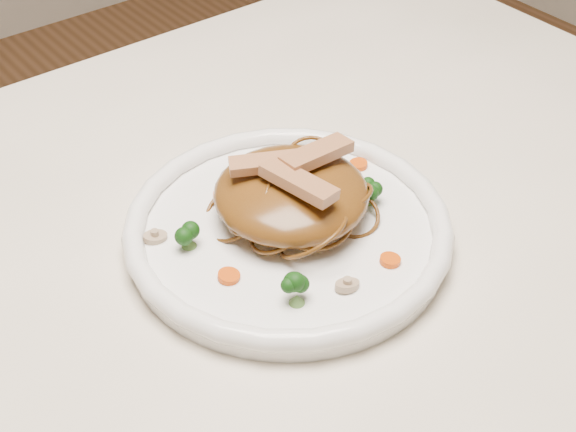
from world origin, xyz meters
TOP-DOWN VIEW (x-y plane):
  - table at (0.00, 0.00)m, footprint 1.20×0.80m
  - plate at (0.04, -0.03)m, footprint 0.31×0.31m
  - noodle_mound at (0.06, -0.02)m, footprint 0.17×0.17m
  - chicken_a at (0.09, -0.02)m, footprint 0.08×0.03m
  - chicken_b at (0.04, -0.00)m, footprint 0.07×0.05m
  - chicken_c at (0.05, -0.04)m, footprint 0.04×0.08m
  - broccoli_0 at (0.12, 0.02)m, footprint 0.03×0.03m
  - broccoli_1 at (-0.04, 0.00)m, footprint 0.03×0.03m
  - broccoli_2 at (-0.01, -0.11)m, footprint 0.03×0.03m
  - broccoli_3 at (0.13, -0.05)m, footprint 0.03×0.03m
  - carrot_0 at (0.08, 0.05)m, footprint 0.02×0.02m
  - carrot_1 at (-0.04, -0.05)m, footprint 0.03×0.03m
  - carrot_2 at (0.16, -0.00)m, footprint 0.02×0.02m
  - carrot_3 at (0.02, 0.04)m, footprint 0.02×0.02m
  - carrot_4 at (0.09, -0.13)m, footprint 0.02×0.02m
  - mushroom_0 at (0.04, -0.13)m, footprint 0.03×0.03m
  - mushroom_1 at (0.14, 0.01)m, footprint 0.03×0.03m
  - mushroom_2 at (-0.06, 0.03)m, footprint 0.03×0.03m
  - mushroom_3 at (0.10, 0.05)m, footprint 0.03×0.03m

SIDE VIEW (x-z plane):
  - table at x=0.00m, z-range 0.28..1.03m
  - plate at x=0.04m, z-range 0.75..0.77m
  - carrot_0 at x=0.08m, z-range 0.77..0.77m
  - carrot_1 at x=-0.04m, z-range 0.77..0.77m
  - carrot_2 at x=0.16m, z-range 0.77..0.77m
  - carrot_3 at x=0.02m, z-range 0.77..0.77m
  - carrot_4 at x=0.09m, z-range 0.77..0.77m
  - mushroom_0 at x=0.04m, z-range 0.77..0.77m
  - mushroom_1 at x=0.14m, z-range 0.77..0.77m
  - mushroom_2 at x=-0.06m, z-range 0.77..0.77m
  - mushroom_3 at x=0.10m, z-range 0.77..0.77m
  - broccoli_3 at x=0.13m, z-range 0.77..0.80m
  - broccoli_1 at x=-0.04m, z-range 0.77..0.80m
  - broccoli_2 at x=-0.01m, z-range 0.77..0.80m
  - broccoli_0 at x=0.12m, z-range 0.77..0.80m
  - noodle_mound at x=0.06m, z-range 0.77..0.82m
  - chicken_b at x=0.04m, z-range 0.82..0.83m
  - chicken_a at x=0.09m, z-range 0.82..0.83m
  - chicken_c at x=0.05m, z-range 0.82..0.83m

